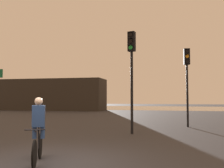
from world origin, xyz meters
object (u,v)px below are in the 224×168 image
Objects in this scene: distant_building at (49,95)px; traffic_light_far_right at (187,72)px; traffic_light_center at (132,63)px; cyclist at (38,129)px.

traffic_light_far_right is (16.27, -15.79, 1.03)m from distant_building.
traffic_light_center reaches higher than cyclist.
distant_building reaches higher than cyclist.
cyclist is at bearing 56.27° from traffic_light_far_right.
traffic_light_far_right is at bearing -115.86° from traffic_light_center.
cyclist is (12.02, -24.50, -1.19)m from distant_building.
traffic_light_center is 2.85× the size of cyclist.
traffic_light_center is 6.11m from cyclist.
traffic_light_center is at bearing -128.19° from cyclist.
traffic_light_far_right is (2.65, 3.30, -0.16)m from traffic_light_center.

